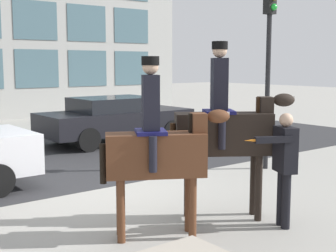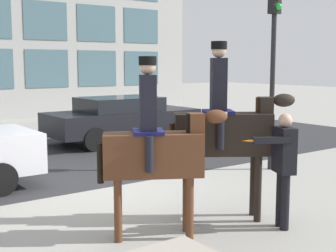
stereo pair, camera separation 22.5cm
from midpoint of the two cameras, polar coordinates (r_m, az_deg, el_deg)
The scene contains 7 objects.
ground_plane at distance 8.88m, azimuth -5.31°, elevation -8.19°, with size 80.00×80.00×0.00m, color #9E9B93.
road_surface at distance 13.09m, azimuth -16.03°, elevation -3.32°, with size 22.90×8.50×0.01m.
mounted_horse_lead at distance 6.42m, azimuth -0.56°, elevation -2.74°, with size 1.65×1.13×2.51m.
mounted_horse_companion at distance 7.21m, azimuth 7.80°, elevation -0.40°, with size 1.71×1.28×2.74m.
pedestrian_bystander at distance 7.02m, azimuth 14.77°, elevation -4.23°, with size 0.92×0.46×1.70m.
street_car_far_lane at distance 14.51m, azimuth -5.18°, elevation 0.98°, with size 4.68×2.04×1.41m.
traffic_light at distance 10.86m, azimuth 13.38°, elevation 9.55°, with size 0.24×0.29×4.23m.
Camera 2 is at (-4.26, -7.43, 2.40)m, focal length 50.00 mm.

